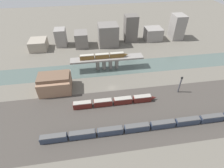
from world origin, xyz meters
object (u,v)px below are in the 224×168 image
at_px(warehouse_building, 55,83).
at_px(signal_tower, 180,85).
at_px(train_yard_near, 153,126).
at_px(train_yard_mid, 115,101).
at_px(train_on_bridge, 104,56).

bearing_deg(warehouse_building, signal_tower, -10.32).
relative_size(train_yard_near, signal_tower, 9.53).
xyz_separation_m(train_yard_mid, signal_tower, (40.66, 4.47, 3.77)).
distance_m(train_on_bridge, train_yard_mid, 38.38).
relative_size(train_yard_mid, signal_tower, 4.22).
height_order(train_yard_mid, signal_tower, signal_tower).
bearing_deg(train_yard_mid, warehouse_building, 152.40).
distance_m(train_yard_mid, warehouse_building, 39.48).
relative_size(train_on_bridge, warehouse_building, 1.80).
height_order(train_yard_near, signal_tower, signal_tower).
relative_size(train_on_bridge, train_yard_near, 0.31).
height_order(train_yard_near, train_yard_mid, train_yard_mid).
bearing_deg(train_yard_near, warehouse_building, 143.17).
relative_size(train_on_bridge, train_yard_mid, 0.71).
relative_size(train_on_bridge, signal_tower, 3.00).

